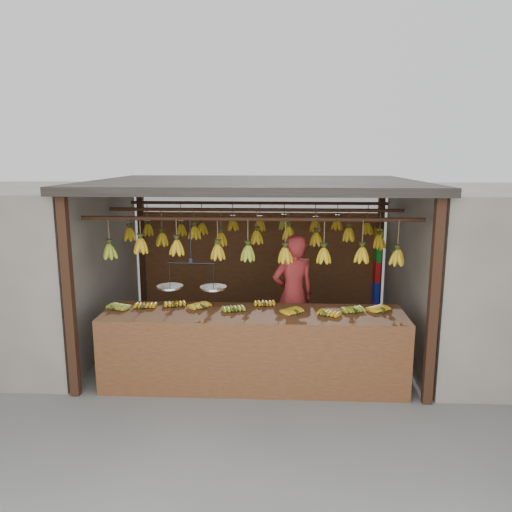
{
  "coord_description": "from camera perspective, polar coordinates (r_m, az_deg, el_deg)",
  "views": [
    {
      "loc": [
        0.34,
        -6.74,
        2.71
      ],
      "look_at": [
        0.0,
        0.3,
        1.3
      ],
      "focal_mm": 35.0,
      "sensor_mm": 36.0,
      "label": 1
    }
  ],
  "objects": [
    {
      "name": "vendor",
      "position": [
        6.92,
        4.28,
        -4.41
      ],
      "size": [
        0.71,
        0.59,
        1.68
      ],
      "primitive_type": "imported",
      "rotation": [
        0.0,
        0.0,
        3.5
      ],
      "color": "#BF3333",
      "rests_on": "ground"
    },
    {
      "name": "counter",
      "position": [
        5.88,
        -0.4,
        -8.56
      ],
      "size": [
        3.59,
        0.81,
        0.96
      ],
      "color": "#57311A",
      "rests_on": "ground"
    },
    {
      "name": "balance_scale",
      "position": [
        6.03,
        -7.38,
        -3.22
      ],
      "size": [
        0.83,
        0.32,
        0.84
      ],
      "color": "black",
      "rests_on": "ground"
    },
    {
      "name": "stall",
      "position": [
        7.12,
        0.01,
        5.35
      ],
      "size": [
        4.3,
        3.3,
        2.4
      ],
      "color": "black",
      "rests_on": "ground"
    },
    {
      "name": "bag_bundles",
      "position": [
        8.43,
        13.65,
        -0.82
      ],
      "size": [
        0.08,
        0.26,
        1.23
      ],
      "color": "yellow",
      "rests_on": "ground"
    },
    {
      "name": "hanging_bananas",
      "position": [
        6.85,
        -0.14,
        2.12
      ],
      "size": [
        3.61,
        2.23,
        0.4
      ],
      "color": "#92A523",
      "rests_on": "ground"
    },
    {
      "name": "ground",
      "position": [
        7.28,
        -0.12,
        -10.56
      ],
      "size": [
        80.0,
        80.0,
        0.0
      ],
      "primitive_type": "plane",
      "color": "#5B5B57"
    },
    {
      "name": "neighbor_left",
      "position": [
        7.97,
        -26.96,
        -1.23
      ],
      "size": [
        3.0,
        3.0,
        2.3
      ],
      "primitive_type": "cube",
      "color": "slate",
      "rests_on": "ground"
    }
  ]
}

